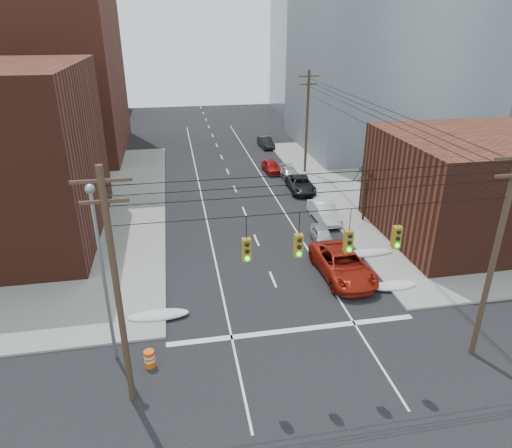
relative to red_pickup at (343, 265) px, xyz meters
name	(u,v)px	position (x,y,z in m)	size (l,w,h in m)	color
ground	(333,423)	(-4.63, -11.58, -0.89)	(160.00, 160.00, 0.00)	black
sidewalk_ne	(492,182)	(22.37, 15.42, -0.81)	(40.00, 40.00, 0.15)	gray
building_brick_tall	(4,27)	(-28.63, 36.42, 14.11)	(24.00, 20.00, 30.00)	maroon
building_brick_far	(51,81)	(-30.63, 62.42, 5.11)	(22.00, 18.00, 12.00)	#491F16
building_office	(390,48)	(17.37, 32.42, 11.61)	(22.00, 20.00, 25.00)	gray
building_glass	(335,49)	(19.37, 58.42, 10.11)	(20.00, 18.00, 22.00)	gray
building_storefront	(490,186)	(13.37, 4.42, 3.11)	(16.00, 12.00, 8.00)	#491F16
utility_pole_left	(117,290)	(-13.13, -8.58, 4.90)	(2.20, 0.28, 11.00)	#473323
utility_pole_right	(495,254)	(3.87, -8.58, 4.90)	(2.20, 0.28, 11.00)	#473323
utility_pole_far	(307,121)	(3.87, 22.42, 4.90)	(2.20, 0.28, 11.00)	#473323
traffic_signals	(324,242)	(-4.53, -8.61, 6.28)	(17.00, 0.42, 2.02)	black
street_light	(101,262)	(-14.13, -5.58, 4.65)	(0.44, 0.44, 9.32)	gray
bare_tree	(365,196)	(4.96, 8.42, 1.44)	(2.09, 2.20, 4.93)	black
snow_nw	(159,315)	(-12.03, -2.58, -0.68)	(3.50, 1.08, 0.42)	silver
snow_ne	(395,286)	(2.77, -2.08, -0.68)	(3.00, 1.08, 0.42)	silver
snow_east_far	(366,253)	(2.77, 2.42, -0.68)	(4.00, 1.08, 0.42)	silver
red_pickup	(343,265)	(0.00, 0.00, 0.00)	(2.94, 6.37, 1.77)	maroon
parked_car_a	(322,236)	(0.26, 5.03, -0.28)	(1.44, 3.58, 1.22)	silver
parked_car_b	(324,212)	(1.76, 9.17, -0.12)	(1.62, 4.66, 1.53)	white
parked_car_c	(301,184)	(1.77, 16.64, -0.18)	(2.33, 5.06, 1.41)	black
parked_car_d	(290,174)	(1.62, 20.23, -0.27)	(1.72, 4.22, 1.23)	#B6B6BB
parked_car_e	(271,166)	(0.17, 23.22, -0.21)	(1.60, 3.98, 1.36)	maroon
parked_car_f	(266,142)	(1.77, 34.11, -0.19)	(1.48, 4.24, 1.40)	black
lot_car_a	(76,214)	(-18.97, 12.55, -0.12)	(1.31, 3.76, 1.24)	silver
lot_car_b	(72,188)	(-20.38, 19.04, -0.01)	(2.42, 5.25, 1.46)	silver
lot_car_c	(43,211)	(-21.78, 13.55, -0.03)	(1.97, 4.85, 1.41)	black
lot_car_d	(43,213)	(-21.64, 12.92, 0.05)	(1.86, 4.63, 1.58)	silver
construction_barrel	(150,359)	(-12.40, -6.58, -0.41)	(0.67, 0.67, 0.93)	#F04F0C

